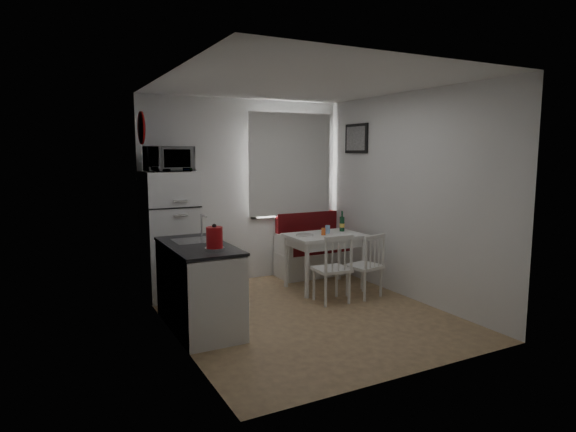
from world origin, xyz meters
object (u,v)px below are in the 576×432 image
microwave (169,159)px  kettle (214,238)px  dining_table (324,240)px  fridge (170,235)px  chair_left (336,261)px  bench (318,254)px  wine_bottle (342,221)px  chair_right (368,259)px  kitchen_counter (199,286)px

microwave → kettle: 1.76m
dining_table → fridge: fridge is taller
chair_left → bench: bearing=70.4°
dining_table → microwave: bearing=164.4°
kettle → wine_bottle: 2.55m
wine_bottle → dining_table: bearing=-164.1°
fridge → kettle: size_ratio=6.29×
kettle → bench: bearing=37.9°
fridge → kettle: (0.03, -1.64, 0.22)m
chair_right → kettle: size_ratio=1.79×
bench → microwave: (-2.28, -0.16, 1.46)m
dining_table → kettle: kettle is taller
chair_right → wine_bottle: (0.10, 0.76, 0.38)m
bench → chair_right: bench is taller
chair_right → kettle: (-2.17, -0.39, 0.52)m
fridge → wine_bottle: 2.35m
chair_right → chair_left: bearing=167.7°
kitchen_counter → wine_bottle: (2.32, 0.75, 0.44)m
microwave → chair_left: bearing=-35.3°
microwave → wine_bottle: 2.50m
kitchen_counter → chair_right: bearing=-0.1°
chair_right → microwave: 2.80m
kitchen_counter → chair_left: bearing=-0.3°
bench → wine_bottle: bearing=-88.4°
dining_table → microwave: 2.31m
bench → wine_bottle: wine_bottle is taller
bench → chair_left: bearing=-113.1°
bench → fridge: 2.34m
fridge → wine_bottle: size_ratio=5.63×
dining_table → chair_left: size_ratio=2.16×
fridge → bench: bearing=2.8°
kitchen_counter → chair_left: kitchen_counter is taller
kitchen_counter → kettle: 0.70m
chair_left → chair_right: size_ratio=1.01×
dining_table → fridge: 2.04m
kettle → chair_left: bearing=13.2°
kitchen_counter → dining_table: bearing=18.3°
kitchen_counter → fridge: fridge is taller
kitchen_counter → kettle: (0.05, -0.40, 0.57)m
chair_left → kettle: 1.78m
fridge → microwave: microwave is taller
bench → kettle: 2.94m
bench → fridge: size_ratio=0.82×
microwave → kettle: microwave is taller
dining_table → wine_bottle: size_ratio=3.48×
chair_left → wine_bottle: wine_bottle is taller
microwave → kettle: bearing=-88.9°
chair_left → kettle: bearing=-163.3°
dining_table → wine_bottle: bearing=16.0°
dining_table → wine_bottle: (0.35, 0.10, 0.23)m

